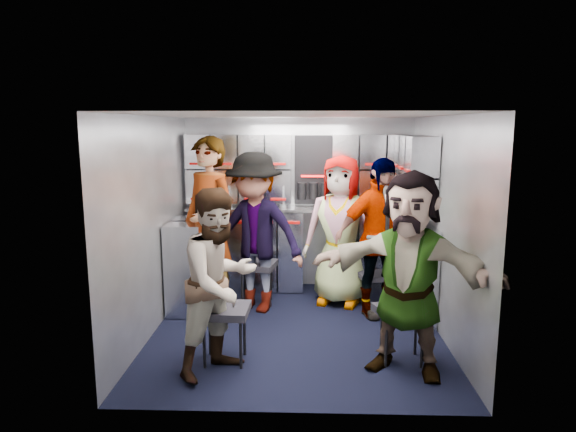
{
  "coord_description": "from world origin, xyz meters",
  "views": [
    {
      "loc": [
        0.08,
        -4.83,
        2.01
      ],
      "look_at": [
        -0.09,
        0.35,
        1.09
      ],
      "focal_mm": 32.0,
      "sensor_mm": 36.0,
      "label": 1
    }
  ],
  "objects_px": {
    "attendant_arc_b": "(255,233)",
    "jump_seat_mid_right": "(375,278)",
    "jump_seat_near_left": "(224,313)",
    "attendant_arc_c": "(340,231)",
    "attendant_arc_a": "(220,282)",
    "attendant_arc_d": "(379,238)",
    "jump_seat_center": "(339,263)",
    "jump_seat_mid_left": "(257,267)",
    "attendant_arc_e": "(408,274)",
    "jump_seat_near_right": "(402,314)",
    "attendant_standing": "(209,226)"
  },
  "relations": [
    {
      "from": "jump_seat_near_left",
      "to": "attendant_arc_a",
      "type": "relative_size",
      "value": 0.32
    },
    {
      "from": "jump_seat_near_left",
      "to": "attendant_arc_b",
      "type": "xyz_separation_m",
      "value": [
        0.14,
        1.28,
        0.43
      ]
    },
    {
      "from": "jump_seat_near_left",
      "to": "attendant_standing",
      "type": "relative_size",
      "value": 0.26
    },
    {
      "from": "attendant_arc_d",
      "to": "attendant_arc_b",
      "type": "bearing_deg",
      "value": 155.87
    },
    {
      "from": "jump_seat_near_left",
      "to": "attendant_standing",
      "type": "distance_m",
      "value": 1.35
    },
    {
      "from": "jump_seat_mid_left",
      "to": "jump_seat_near_right",
      "type": "relative_size",
      "value": 0.96
    },
    {
      "from": "jump_seat_mid_right",
      "to": "jump_seat_near_right",
      "type": "distance_m",
      "value": 1.29
    },
    {
      "from": "jump_seat_near_left",
      "to": "attendant_arc_e",
      "type": "bearing_deg",
      "value": -4.42
    },
    {
      "from": "jump_seat_near_right",
      "to": "attendant_arc_d",
      "type": "xyz_separation_m",
      "value": [
        -0.06,
        1.11,
        0.42
      ]
    },
    {
      "from": "jump_seat_center",
      "to": "attendant_arc_d",
      "type": "distance_m",
      "value": 0.79
    },
    {
      "from": "jump_seat_near_right",
      "to": "attendant_arc_c",
      "type": "height_order",
      "value": "attendant_arc_c"
    },
    {
      "from": "jump_seat_near_right",
      "to": "attendant_arc_b",
      "type": "height_order",
      "value": "attendant_arc_b"
    },
    {
      "from": "jump_seat_center",
      "to": "attendant_arc_e",
      "type": "height_order",
      "value": "attendant_arc_e"
    },
    {
      "from": "jump_seat_near_left",
      "to": "attendant_standing",
      "type": "height_order",
      "value": "attendant_standing"
    },
    {
      "from": "jump_seat_center",
      "to": "attendant_arc_d",
      "type": "relative_size",
      "value": 0.28
    },
    {
      "from": "attendant_arc_a",
      "to": "attendant_arc_d",
      "type": "bearing_deg",
      "value": -7.87
    },
    {
      "from": "attendant_arc_a",
      "to": "jump_seat_mid_left",
      "type": "bearing_deg",
      "value": 34.48
    },
    {
      "from": "attendant_arc_a",
      "to": "attendant_arc_c",
      "type": "relative_size",
      "value": 0.91
    },
    {
      "from": "jump_seat_center",
      "to": "attendant_arc_b",
      "type": "relative_size",
      "value": 0.27
    },
    {
      "from": "attendant_standing",
      "to": "attendant_arc_b",
      "type": "xyz_separation_m",
      "value": [
        0.48,
        0.07,
        -0.08
      ]
    },
    {
      "from": "jump_seat_near_left",
      "to": "attendant_arc_d",
      "type": "bearing_deg",
      "value": 38.76
    },
    {
      "from": "jump_seat_near_left",
      "to": "attendant_arc_e",
      "type": "height_order",
      "value": "attendant_arc_e"
    },
    {
      "from": "attendant_standing",
      "to": "attendant_arc_a",
      "type": "bearing_deg",
      "value": -38.94
    },
    {
      "from": "attendant_arc_b",
      "to": "jump_seat_mid_left",
      "type": "bearing_deg",
      "value": 108.63
    },
    {
      "from": "jump_seat_mid_right",
      "to": "jump_seat_mid_left",
      "type": "bearing_deg",
      "value": 175.43
    },
    {
      "from": "jump_seat_near_left",
      "to": "attendant_arc_d",
      "type": "relative_size",
      "value": 0.29
    },
    {
      "from": "jump_seat_near_right",
      "to": "attendant_standing",
      "type": "height_order",
      "value": "attendant_standing"
    },
    {
      "from": "jump_seat_center",
      "to": "attendant_arc_e",
      "type": "relative_size",
      "value": 0.28
    },
    {
      "from": "jump_seat_mid_left",
      "to": "attendant_arc_b",
      "type": "relative_size",
      "value": 0.28
    },
    {
      "from": "jump_seat_mid_right",
      "to": "attendant_arc_e",
      "type": "height_order",
      "value": "attendant_arc_e"
    },
    {
      "from": "jump_seat_near_left",
      "to": "attendant_arc_a",
      "type": "height_order",
      "value": "attendant_arc_a"
    },
    {
      "from": "attendant_standing",
      "to": "attendant_arc_c",
      "type": "distance_m",
      "value": 1.46
    },
    {
      "from": "attendant_arc_e",
      "to": "jump_seat_near_left",
      "type": "bearing_deg",
      "value": -160.24
    },
    {
      "from": "jump_seat_center",
      "to": "attendant_arc_c",
      "type": "height_order",
      "value": "attendant_arc_c"
    },
    {
      "from": "jump_seat_center",
      "to": "attendant_arc_b",
      "type": "distance_m",
      "value": 1.13
    },
    {
      "from": "attendant_arc_c",
      "to": "attendant_arc_e",
      "type": "xyz_separation_m",
      "value": [
        0.44,
        -1.65,
        -0.01
      ]
    },
    {
      "from": "attendant_arc_c",
      "to": "attendant_standing",
      "type": "bearing_deg",
      "value": -148.96
    },
    {
      "from": "jump_seat_near_left",
      "to": "jump_seat_near_right",
      "type": "height_order",
      "value": "jump_seat_near_left"
    },
    {
      "from": "attendant_arc_e",
      "to": "attendant_arc_d",
      "type": "bearing_deg",
      "value": 116.78
    },
    {
      "from": "attendant_arc_b",
      "to": "jump_seat_near_right",
      "type": "bearing_deg",
      "value": -22.73
    },
    {
      "from": "attendant_arc_b",
      "to": "jump_seat_mid_right",
      "type": "bearing_deg",
      "value": 21.87
    },
    {
      "from": "attendant_standing",
      "to": "attendant_arc_d",
      "type": "xyz_separation_m",
      "value": [
        1.8,
        -0.03,
        -0.11
      ]
    },
    {
      "from": "jump_seat_center",
      "to": "jump_seat_mid_left",
      "type": "bearing_deg",
      "value": -164.62
    },
    {
      "from": "attendant_arc_b",
      "to": "attendant_arc_c",
      "type": "bearing_deg",
      "value": 34.01
    },
    {
      "from": "jump_seat_center",
      "to": "attendant_standing",
      "type": "bearing_deg",
      "value": -160.17
    },
    {
      "from": "attendant_arc_a",
      "to": "attendant_arc_c",
      "type": "height_order",
      "value": "attendant_arc_c"
    },
    {
      "from": "jump_seat_near_left",
      "to": "attendant_arc_c",
      "type": "height_order",
      "value": "attendant_arc_c"
    },
    {
      "from": "jump_seat_center",
      "to": "attendant_arc_e",
      "type": "xyz_separation_m",
      "value": [
        0.44,
        -1.83,
        0.42
      ]
    },
    {
      "from": "jump_seat_center",
      "to": "attendant_arc_c",
      "type": "xyz_separation_m",
      "value": [
        -0.0,
        -0.18,
        0.43
      ]
    },
    {
      "from": "jump_seat_mid_right",
      "to": "attendant_standing",
      "type": "relative_size",
      "value": 0.21
    }
  ]
}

